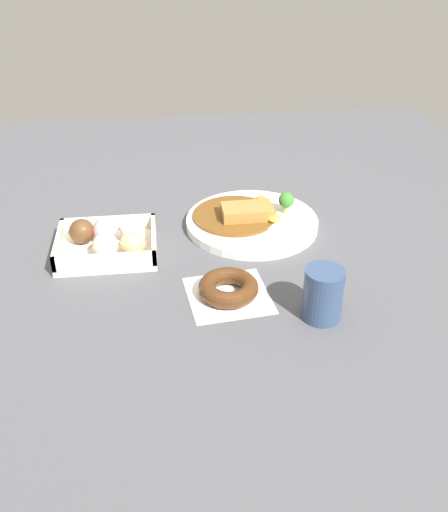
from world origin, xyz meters
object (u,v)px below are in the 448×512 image
Objects in this scene: chocolate_ring_donut at (228,288)px; coffee_mug at (323,294)px; curry_plate at (251,220)px; donut_box at (110,241)px.

coffee_mug is at bearing 152.29° from chocolate_ring_donut.
coffee_mug is at bearing 101.83° from curry_plate.
curry_plate reaches higher than chocolate_ring_donut.
coffee_mug reaches higher than curry_plate.
coffee_mug is (-0.07, 0.32, 0.03)m from curry_plate.
curry_plate is at bearing -78.17° from coffee_mug.
donut_box is at bearing -34.61° from coffee_mug.
chocolate_ring_donut is at bearing 141.23° from donut_box.
donut_box is 2.09× the size of coffee_mug.
coffee_mug is at bearing 145.39° from donut_box.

